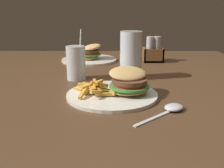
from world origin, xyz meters
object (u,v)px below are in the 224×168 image
at_px(meal_plate_far, 90,56).
at_px(condiment_caddy, 153,52).
at_px(spoon, 172,108).
at_px(beer_glass, 131,56).
at_px(meal_plate_near, 119,88).
at_px(juice_glass, 76,65).

bearing_deg(meal_plate_far, condiment_caddy, -2.14).
bearing_deg(spoon, meal_plate_far, 70.50).
xyz_separation_m(beer_glass, condiment_caddy, (0.13, 0.32, -0.04)).
xyz_separation_m(meal_plate_near, beer_glass, (0.05, 0.21, 0.06)).
bearing_deg(juice_glass, meal_plate_near, -50.98).
distance_m(meal_plate_near, juice_glass, 0.25).
bearing_deg(meal_plate_far, beer_glass, -60.53).
bearing_deg(condiment_caddy, spoon, -93.63).
bearing_deg(juice_glass, condiment_caddy, 44.99).
bearing_deg(beer_glass, meal_plate_far, 119.47).
bearing_deg(condiment_caddy, beer_glass, -112.48).
xyz_separation_m(meal_plate_near, condiment_caddy, (0.18, 0.54, 0.02)).
height_order(beer_glass, spoon, beer_glass).
xyz_separation_m(spoon, condiment_caddy, (0.04, 0.66, 0.04)).
relative_size(juice_glass, spoon, 1.22).
relative_size(meal_plate_near, beer_glass, 1.57).
relative_size(meal_plate_far, condiment_caddy, 2.25).
relative_size(juice_glass, meal_plate_far, 0.68).
relative_size(meal_plate_near, juice_glass, 1.49).
distance_m(beer_glass, meal_plate_far, 0.39).
height_order(juice_glass, condiment_caddy, juice_glass).
distance_m(beer_glass, juice_glass, 0.21).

